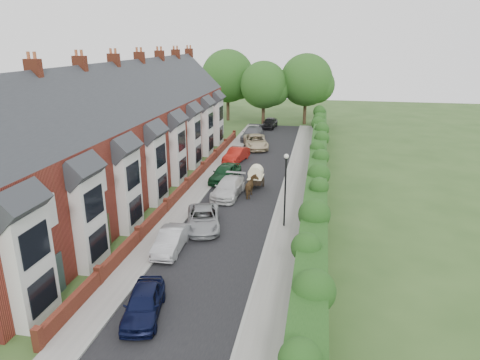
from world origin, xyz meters
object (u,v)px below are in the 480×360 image
object	(u,v)px
car_black	(270,123)
horse_cart	(256,175)
car_green	(225,173)
car_grey	(252,134)
lamppost	(285,181)
car_beige	(256,142)
car_navy	(143,303)
car_white	(228,188)
car_silver_b	(203,219)
car_red	(236,155)
car_silver_a	(171,240)
horse	(252,187)

from	to	relation	value
car_black	horse_cart	xyz separation A→B (m)	(2.04, -26.34, 0.42)
car_green	car_grey	bearing A→B (deg)	98.92
lamppost	car_beige	distance (m)	22.45
car_navy	car_grey	distance (m)	36.95
car_white	lamppost	bearing A→B (deg)	-42.71
car_silver_b	car_red	distance (m)	16.69
car_red	horse_cart	bearing A→B (deg)	-57.27
car_silver_b	car_green	bearing A→B (deg)	79.56
car_navy	car_silver_a	size ratio (longest dim) A/B	0.99
car_silver_b	horse_cart	bearing A→B (deg)	60.90
car_red	horse_cart	xyz separation A→B (m)	(3.27, -7.98, 0.44)
car_red	car_grey	bearing A→B (deg)	100.43
car_red	horse_cart	distance (m)	8.64
car_silver_a	car_beige	size ratio (longest dim) A/B	0.71
car_white	car_green	distance (m)	3.83
car_silver_a	car_black	size ratio (longest dim) A/B	0.92
car_green	car_black	size ratio (longest dim) A/B	1.07
car_green	horse	xyz separation A→B (m)	(2.97, -3.52, 0.06)
car_beige	horse	distance (m)	16.38
lamppost	car_white	bearing A→B (deg)	133.44
car_silver_a	car_grey	world-z (taller)	car_grey
car_white	car_red	world-z (taller)	car_red
car_navy	car_green	bearing A→B (deg)	80.19
car_navy	car_black	xyz separation A→B (m)	(0.28, 44.95, 0.07)
car_silver_a	car_white	world-z (taller)	car_white
car_white	car_green	xyz separation A→B (m)	(-1.10, 3.67, 0.08)
car_white	car_green	world-z (taller)	car_green
car_navy	car_silver_b	bearing A→B (deg)	77.84
car_black	horse_cart	size ratio (longest dim) A/B	1.55
horse_cart	lamppost	bearing A→B (deg)	-67.65
car_white	car_grey	xyz separation A→B (m)	(-1.40, 20.65, 0.09)
car_silver_a	car_white	distance (m)	9.98
lamppost	car_silver_b	size ratio (longest dim) A/B	1.09
car_green	car_silver_b	bearing A→B (deg)	-77.88
car_beige	car_grey	world-z (taller)	car_grey
car_silver_b	car_grey	world-z (taller)	car_grey
car_navy	car_beige	world-z (taller)	car_beige
car_navy	car_silver_b	size ratio (longest dim) A/B	0.83
car_white	horse	world-z (taller)	horse
lamppost	horse	xyz separation A→B (m)	(-3.13, 5.43, -2.44)
car_grey	car_green	bearing A→B (deg)	-87.35
car_white	car_beige	xyz separation A→B (m)	(-0.31, 16.38, 0.07)
car_grey	horse	size ratio (longest dim) A/B	2.74
lamppost	car_beige	bearing A→B (deg)	103.78
car_green	horse_cart	world-z (taller)	horse_cart
car_silver_b	car_red	size ratio (longest dim) A/B	1.09
car_green	horse_cart	xyz separation A→B (m)	(2.97, -1.35, 0.37)
horse	car_white	bearing A→B (deg)	3.70
car_white	car_red	bearing A→B (deg)	101.59
car_silver_a	car_navy	bearing A→B (deg)	-83.58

